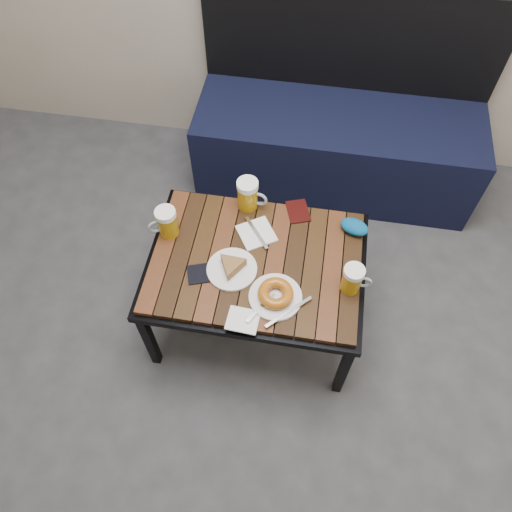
% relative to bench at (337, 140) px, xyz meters
% --- Properties ---
extents(bench, '(1.40, 0.50, 0.95)m').
position_rel_bench_xyz_m(bench, '(0.00, 0.00, 0.00)').
color(bench, black).
rests_on(bench, ground).
extents(cafe_table, '(0.84, 0.62, 0.47)m').
position_rel_bench_xyz_m(cafe_table, '(-0.27, -0.92, 0.16)').
color(cafe_table, black).
rests_on(cafe_table, ground).
extents(beer_mug_left, '(0.12, 0.10, 0.13)m').
position_rel_bench_xyz_m(beer_mug_left, '(-0.63, -0.85, 0.26)').
color(beer_mug_left, '#A4790D').
rests_on(beer_mug_left, cafe_table).
extents(beer_mug_centre, '(0.13, 0.09, 0.14)m').
position_rel_bench_xyz_m(beer_mug_centre, '(-0.34, -0.66, 0.27)').
color(beer_mug_centre, '#A4790D').
rests_on(beer_mug_centre, cafe_table).
extents(beer_mug_right, '(0.11, 0.08, 0.12)m').
position_rel_bench_xyz_m(beer_mug_right, '(0.10, -0.98, 0.26)').
color(beer_mug_right, '#A4790D').
rests_on(beer_mug_right, cafe_table).
extents(plate_pie, '(0.19, 0.19, 0.05)m').
position_rel_bench_xyz_m(plate_pie, '(-0.35, -0.98, 0.22)').
color(plate_pie, white).
rests_on(plate_pie, cafe_table).
extents(plate_bagel, '(0.23, 0.23, 0.05)m').
position_rel_bench_xyz_m(plate_bagel, '(-0.17, -1.07, 0.22)').
color(plate_bagel, white).
rests_on(plate_bagel, cafe_table).
extents(napkin_left, '(0.18, 0.18, 0.01)m').
position_rel_bench_xyz_m(napkin_left, '(-0.29, -0.80, 0.20)').
color(napkin_left, white).
rests_on(napkin_left, cafe_table).
extents(napkin_right, '(0.12, 0.10, 0.01)m').
position_rel_bench_xyz_m(napkin_right, '(-0.27, -1.18, 0.20)').
color(napkin_right, white).
rests_on(napkin_right, cafe_table).
extents(passport_navy, '(0.14, 0.12, 0.01)m').
position_rel_bench_xyz_m(passport_navy, '(-0.45, -1.01, 0.20)').
color(passport_navy, black).
rests_on(passport_navy, cafe_table).
extents(passport_burgundy, '(0.12, 0.14, 0.01)m').
position_rel_bench_xyz_m(passport_burgundy, '(-0.14, -0.66, 0.20)').
color(passport_burgundy, black).
rests_on(passport_burgundy, cafe_table).
extents(knit_pouch, '(0.13, 0.11, 0.05)m').
position_rel_bench_xyz_m(knit_pouch, '(0.09, -0.72, 0.22)').
color(knit_pouch, navy).
rests_on(knit_pouch, cafe_table).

